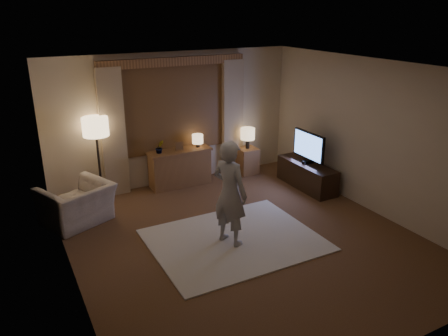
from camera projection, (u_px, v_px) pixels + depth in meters
room at (229, 148)px, 6.71m from camera, size 5.04×5.54×2.64m
rug at (234, 240)px, 6.70m from camera, size 2.50×2.00×0.02m
sideboard at (180, 168)px, 8.69m from camera, size 1.20×0.40×0.70m
picture_frame at (179, 147)px, 8.54m from camera, size 0.16×0.02×0.20m
plant at (160, 147)px, 8.34m from camera, size 0.17×0.13×0.30m
table_lamp_sideboard at (198, 139)px, 8.68m from camera, size 0.22×0.22×0.30m
floor_lamp at (96, 131)px, 7.67m from camera, size 0.46×0.46×1.57m
armchair at (77, 204)px, 7.15m from camera, size 1.30×1.23×0.67m
side_table at (247, 161)px, 9.35m from camera, size 0.40×0.40×0.56m
table_lamp_side at (248, 134)px, 9.14m from camera, size 0.30×0.30×0.44m
tv_stand at (307, 175)px, 8.62m from camera, size 0.45×1.40×0.50m
tv at (309, 146)px, 8.42m from camera, size 0.21×0.87×0.63m
person at (230, 193)px, 6.36m from camera, size 0.58×0.69×1.60m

